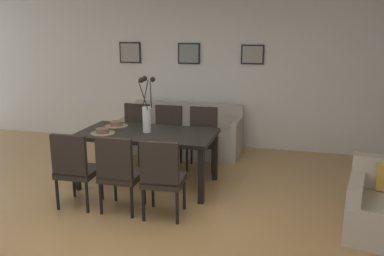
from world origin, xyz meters
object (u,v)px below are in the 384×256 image
(dining_chair_near_left, at_px, (75,167))
(dining_chair_far_left, at_px, (119,170))
(bowl_near_right, at_px, (117,123))
(framed_picture_center, at_px, (189,54))
(bowl_near_left, at_px, (102,130))
(framed_picture_right, at_px, (253,55))
(dining_chair_far_right, at_px, (167,133))
(centerpiece_vase, at_px, (147,111))
(dining_table, at_px, (147,138))
(sofa, at_px, (184,135))
(dining_chair_mid_right, at_px, (202,135))
(dining_chair_mid_left, at_px, (162,175))
(framed_picture_left, at_px, (130,53))
(dining_chair_near_right, at_px, (135,131))

(dining_chair_near_left, xyz_separation_m, dining_chair_far_left, (0.55, 0.01, 0.00))
(bowl_near_right, distance_m, framed_picture_center, 2.16)
(bowl_near_left, relative_size, framed_picture_right, 0.44)
(dining_chair_far_right, xyz_separation_m, bowl_near_right, (-0.53, -0.66, 0.27))
(centerpiece_vase, relative_size, bowl_near_left, 4.32)
(dining_table, bearing_deg, bowl_near_left, -158.49)
(bowl_near_right, xyz_separation_m, sofa, (0.58, 1.42, -0.50))
(dining_chair_near_left, distance_m, sofa, 2.61)
(dining_chair_mid_right, bearing_deg, bowl_near_left, -134.49)
(dining_chair_far_left, height_order, centerpiece_vase, centerpiece_vase)
(framed_picture_right, bearing_deg, dining_chair_mid_left, -101.25)
(framed_picture_left, xyz_separation_m, framed_picture_right, (2.24, 0.00, 0.00))
(framed_picture_left, bearing_deg, bowl_near_left, -76.01)
(bowl_near_left, xyz_separation_m, framed_picture_center, (0.54, 2.33, 0.87))
(dining_chair_far_left, relative_size, dining_chair_mid_right, 1.00)
(dining_table, height_order, centerpiece_vase, centerpiece_vase)
(bowl_near_right, bearing_deg, framed_picture_left, 106.96)
(dining_chair_far_left, relative_size, bowl_near_left, 5.41)
(dining_chair_mid_right, distance_m, centerpiece_vase, 1.16)
(centerpiece_vase, bearing_deg, dining_table, -124.65)
(dining_chair_far_left, height_order, dining_chair_mid_left, same)
(dining_table, bearing_deg, dining_chair_far_right, 90.83)
(framed_picture_right, bearing_deg, framed_picture_center, -180.00)
(dining_chair_far_left, bearing_deg, bowl_near_left, 128.49)
(framed_picture_left, bearing_deg, framed_picture_right, 0.00)
(bowl_near_right, bearing_deg, dining_chair_far_left, -64.03)
(framed_picture_center, bearing_deg, centerpiece_vase, -89.98)
(dining_chair_mid_right, xyz_separation_m, centerpiece_vase, (-0.54, -0.89, 0.51))
(bowl_near_left, distance_m, framed_picture_left, 2.55)
(dining_chair_near_right, xyz_separation_m, dining_chair_far_right, (0.54, 0.00, 0.00))
(centerpiece_vase, xyz_separation_m, bowl_near_right, (-0.54, 0.21, -0.24))
(bowl_near_left, bearing_deg, sofa, 72.68)
(bowl_near_right, relative_size, framed_picture_right, 0.44)
(dining_chair_far_right, distance_m, framed_picture_right, 2.03)
(dining_table, xyz_separation_m, centerpiece_vase, (0.00, 0.00, 0.36))
(bowl_near_right, xyz_separation_m, framed_picture_right, (1.66, 1.90, 0.87))
(centerpiece_vase, bearing_deg, framed_picture_center, 90.02)
(bowl_near_left, height_order, framed_picture_center, framed_picture_center)
(dining_chair_far_left, relative_size, bowl_near_right, 5.41)
(dining_chair_far_right, distance_m, dining_chair_mid_left, 1.86)
(dining_chair_mid_right, distance_m, framed_picture_center, 1.76)
(dining_chair_mid_right, bearing_deg, bowl_near_right, -147.97)
(dining_chair_near_left, distance_m, bowl_near_left, 0.74)
(dining_table, relative_size, dining_chair_far_left, 1.96)
(sofa, distance_m, framed_picture_center, 1.45)
(dining_chair_mid_left, height_order, sofa, dining_chair_mid_left)
(dining_table, relative_size, framed_picture_left, 4.38)
(dining_table, xyz_separation_m, framed_picture_center, (0.00, 2.11, 0.99))
(dining_chair_far_right, bearing_deg, framed_picture_right, 47.67)
(dining_chair_mid_left, bearing_deg, bowl_near_right, 133.37)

